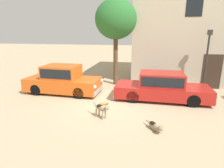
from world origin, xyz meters
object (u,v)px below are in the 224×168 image
Objects in this scene: stray_cat at (103,104)px; stray_dog_tan at (155,126)px; street_lamp at (207,53)px; stray_dog_spotted at (102,108)px; parked_sedan_second at (162,86)px; parked_sedan_nearest at (63,80)px; acacia_tree_left at (116,20)px.

stray_dog_tan is at bearing -62.88° from stray_cat.
stray_cat is at bearing -148.91° from street_lamp.
stray_dog_spotted is 1.31× the size of stray_cat.
parked_sedan_second is 3.11m from stray_cat.
parked_sedan_nearest is 0.82× the size of acacia_tree_left.
stray_dog_spotted is 0.24× the size of street_lamp.
parked_sedan_nearest is 6.14m from stray_dog_tan.
acacia_tree_left reaches higher than stray_cat.
parked_sedan_second is (5.45, -0.13, -0.07)m from parked_sedan_nearest.
parked_sedan_second is 5.47× the size of stray_dog_tan.
parked_sedan_nearest is at bearing -138.63° from acacia_tree_left.
stray_dog_spotted is at bearing -102.20° from stray_cat.
stray_cat is at bearing -164.84° from stray_dog_tan.
parked_sedan_nearest reaches higher than parked_sedan_second.
stray_dog_spotted is at bearing -86.46° from acacia_tree_left.
stray_cat is at bearing -153.26° from parked_sedan_second.
stray_dog_tan is 7.38m from acacia_tree_left.
parked_sedan_nearest is at bearing -158.73° from stray_dog_tan.
acacia_tree_left is at bearing 173.00° from street_lamp.
street_lamp is at bearing 74.90° from stray_dog_spotted.
parked_sedan_second is 3.42m from street_lamp.
parked_sedan_second reaches higher than stray_cat.
stray_dog_tan is 0.17× the size of acacia_tree_left.
acacia_tree_left is (-0.07, 3.78, 4.00)m from stray_cat.
acacia_tree_left reaches higher than parked_sedan_second.
stray_dog_tan is (-0.40, -3.32, -0.53)m from parked_sedan_second.
parked_sedan_nearest is 4.09m from stray_dog_spotted.
acacia_tree_left is at bearing 139.75° from parked_sedan_second.
street_lamp is 5.61m from acacia_tree_left.
acacia_tree_left is (-2.41, 5.77, 3.91)m from stray_dog_tan.
parked_sedan_nearest reaches higher than stray_cat.
stray_cat is at bearing -88.90° from acacia_tree_left.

